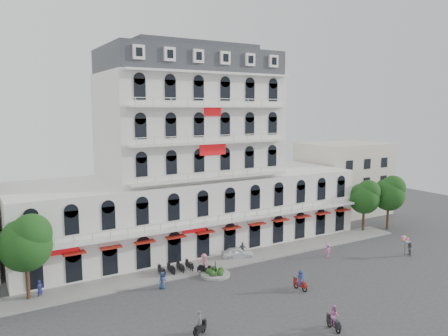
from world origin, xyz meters
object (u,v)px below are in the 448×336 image
parked_car (237,253)px  rider_west (200,325)px  rider_southwest (334,317)px  balloon_vendor (408,246)px  rider_east (300,280)px  rider_center (204,263)px

parked_car → rider_west: (-12.15, -13.81, 0.27)m
parked_car → rider_west: 18.40m
rider_southwest → balloon_vendor: size_ratio=0.87×
balloon_vendor → rider_southwest: bearing=-157.3°
rider_southwest → rider_west: bearing=70.9°
balloon_vendor → parked_car: bearing=151.8°
rider_west → balloon_vendor: size_ratio=0.85×
rider_east → balloon_vendor: (17.90, 1.22, 0.23)m
rider_center → balloon_vendor: size_ratio=0.94×
rider_east → rider_center: rider_center is taller
parked_car → rider_east: (0.41, -11.04, 0.37)m
rider_west → rider_center: size_ratio=0.91×
rider_west → rider_southwest: size_ratio=0.98×
rider_southwest → rider_east: rider_southwest is taller
rider_southwest → rider_center: size_ratio=0.93×
rider_west → rider_east: rider_west is taller
parked_car → rider_center: (-5.82, -2.52, 0.57)m
parked_car → balloon_vendor: bearing=-98.2°
balloon_vendor → rider_west: bearing=-172.5°
rider_west → rider_east: 12.87m
parked_car → rider_east: rider_east is taller
parked_car → balloon_vendor: balloon_vendor is taller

